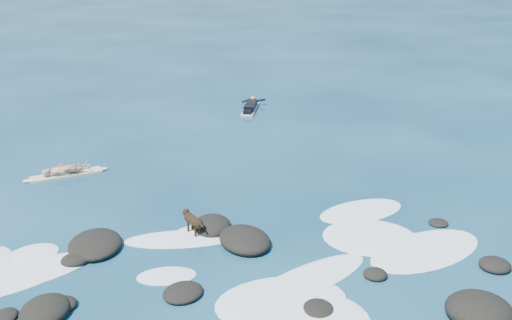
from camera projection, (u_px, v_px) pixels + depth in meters
name	position (u px, v px, depth m)	size (l,w,h in m)	color
ground	(242.00, 250.00, 15.08)	(160.00, 160.00, 0.00)	#0A2642
reef_rocks	(215.00, 285.00, 13.33)	(13.46, 7.61, 0.63)	black
breaking_foam	(230.00, 277.00, 13.84)	(14.30, 7.38, 0.12)	white
standing_surfer_rig	(64.00, 158.00, 19.64)	(2.90, 0.81, 1.65)	beige
paddling_surfer_rig	(251.00, 107.00, 27.64)	(1.77, 2.63, 0.48)	silver
dog	(193.00, 220.00, 15.72)	(0.50, 1.03, 0.68)	black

